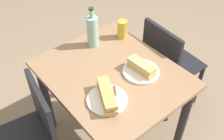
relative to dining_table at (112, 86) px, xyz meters
name	(u,v)px	position (x,y,z in m)	size (l,w,h in m)	color
ground_plane	(112,136)	(0.00, 0.00, -0.61)	(8.00, 8.00, 0.00)	#8C755B
dining_table	(112,86)	(0.00, 0.00, 0.00)	(0.93, 0.78, 0.74)	#997251
chair_far	(167,63)	(-0.01, 0.59, -0.11)	(0.42, 0.42, 0.86)	black
chair_near	(32,134)	(-0.08, -0.59, -0.11)	(0.46, 0.46, 0.86)	black
plate_near	(141,72)	(0.12, 0.15, 0.14)	(0.24, 0.24, 0.01)	silver
baguette_sandwich_near	(141,67)	(0.12, 0.15, 0.18)	(0.20, 0.08, 0.07)	tan
knife_near	(146,66)	(0.11, 0.20, 0.15)	(0.18, 0.04, 0.01)	silver
plate_far	(107,100)	(0.17, -0.18, 0.14)	(0.24, 0.24, 0.01)	silver
baguette_sandwich_far	(107,95)	(0.17, -0.18, 0.18)	(0.26, 0.17, 0.07)	tan
knife_far	(116,96)	(0.18, -0.12, 0.15)	(0.16, 0.11, 0.01)	silver
water_bottle	(92,31)	(-0.32, 0.08, 0.26)	(0.08, 0.08, 0.31)	#99C6B7
beer_glass	(122,29)	(-0.26, 0.31, 0.20)	(0.07, 0.07, 0.14)	gold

